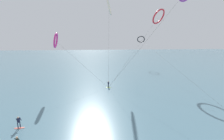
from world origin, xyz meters
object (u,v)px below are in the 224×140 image
Objects in this scene: surfer_lime at (108,85)px; kite_magenta at (56,40)px; kite_ivory at (109,6)px; kite_charcoal at (141,39)px; kite_crimson at (159,17)px; surfer_coral at (19,123)px.

surfer_lime is 17.11m from kite_magenta.
kite_charcoal is at bearing -25.77° from kite_ivory.
kite_ivory is (1.34, 9.82, 21.15)m from surfer_lime.
surfer_coral is at bearing 6.00° from kite_crimson.
kite_magenta is 0.65× the size of kite_crimson.
surfer_coral is 21.76m from surfer_lime.
surfer_lime is (14.09, 16.58, 0.00)m from surfer_coral.
surfer_lime is 0.07× the size of kite_ivory.
surfer_coral is 43.23m from kite_crimson.
kite_ivory reaches higher than kite_magenta.
kite_charcoal is (18.67, 31.05, 11.89)m from surfer_lime.
kite_ivory is at bearing -168.49° from surfer_coral.
kite_ivory reaches higher than kite_charcoal.
kite_crimson reaches higher than kite_magenta.
surfer_lime is at bearing -174.34° from kite_ivory.
kite_crimson is at bearing 100.32° from kite_charcoal.
kite_ivory is at bearing -150.26° from surfer_lime.
kite_ivory is at bearing 115.27° from kite_magenta.
kite_charcoal reaches higher than kite_magenta.
kite_charcoal is at bearing -173.49° from surfer_lime.
surfer_coral is at bearing -7.36° from kite_magenta.
kite_ivory is 18.88m from kite_magenta.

